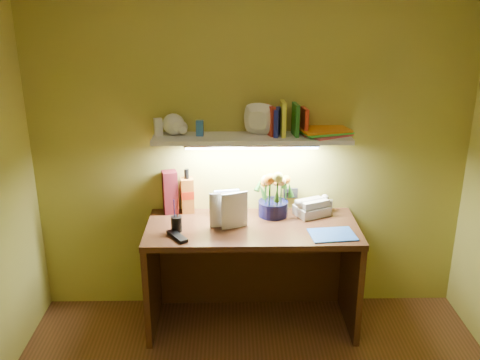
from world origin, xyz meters
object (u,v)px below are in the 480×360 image
Objects in this scene: whisky_bottle at (187,191)px; desk_clock at (326,205)px; flower_bouquet at (273,191)px; telephone at (312,206)px; desk at (252,276)px.

desk_clock is at bearing 0.18° from whisky_bottle.
flower_bouquet is 1.14× the size of whisky_bottle.
flower_bouquet is at bearing 156.31° from telephone.
whisky_bottle is at bearing -167.91° from desk_clock.
desk is 3.90× the size of flower_bouquet.
flower_bouquet is at bearing -6.74° from whisky_bottle.
desk_clock is at bearing 6.29° from telephone.
flower_bouquet is 0.41m from desk_clock.
desk_clock is at bearing 10.82° from flower_bouquet.
flower_bouquet reaches higher than telephone.
telephone is 0.13m from desk_clock.
whisky_bottle is at bearing 150.93° from telephone.
flower_bouquet is 4.37× the size of desk_clock.
desk is at bearing -130.18° from flower_bouquet.
flower_bouquet is 0.60m from whisky_bottle.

